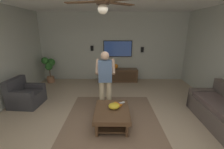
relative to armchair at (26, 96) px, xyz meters
name	(u,v)px	position (x,y,z in m)	size (l,w,h in m)	color
ground_plane	(113,130)	(-1.21, -2.62, -0.28)	(8.79, 8.79, 0.00)	tan
wall_back_tv	(113,47)	(2.51, -2.62, 1.16)	(0.10, 6.46, 2.89)	#B2B7AD
area_rug	(112,120)	(-0.80, -2.59, -0.27)	(2.62, 2.31, 0.01)	#7A604C
armchair	(26,96)	(0.00, 0.00, 0.00)	(0.86, 0.87, 0.82)	#38383D
coffee_table	(112,114)	(-1.00, -2.59, 0.02)	(1.00, 0.80, 0.40)	#513823
media_console	(118,75)	(2.17, -2.82, 0.00)	(0.45, 1.70, 0.55)	#513823
tv	(118,49)	(2.41, -2.82, 1.11)	(0.05, 1.23, 0.69)	black
person_standing	(105,77)	(-0.20, -2.40, 0.65)	(0.54, 0.55, 1.64)	#C6B793
potted_plant_tall	(49,66)	(2.02, 0.05, 0.42)	(0.58, 0.46, 1.10)	#9E6B4C
bowl	(114,106)	(-0.93, -2.63, 0.18)	(0.26, 0.26, 0.12)	gold
remote_white	(122,103)	(-0.67, -2.84, 0.13)	(0.15, 0.04, 0.02)	white
book	(117,105)	(-0.79, -2.70, 0.14)	(0.22, 0.16, 0.04)	orange
vase_round	(116,66)	(2.20, -2.73, 0.38)	(0.22, 0.22, 0.22)	orange
wall_speaker_left	(142,50)	(2.43, -3.88, 1.07)	(0.06, 0.12, 0.22)	black
wall_speaker_right	(92,48)	(2.43, -1.71, 1.13)	(0.06, 0.12, 0.22)	black
ceiling_fan	(104,4)	(-1.61, -2.46, 2.28)	(1.20, 1.14, 0.46)	#4C3828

